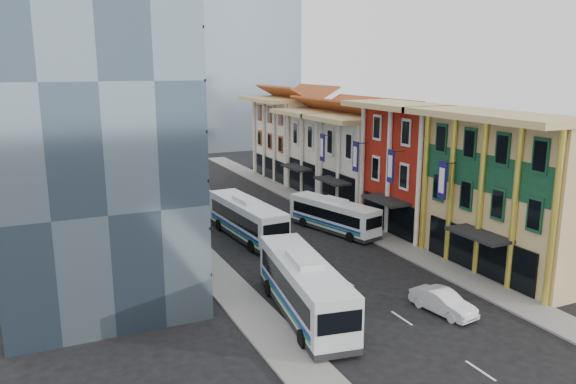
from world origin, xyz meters
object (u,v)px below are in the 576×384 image
bus_left_far (247,218)px  sedan_left (319,316)px  shophouse_tan (522,194)px  bus_right (334,215)px  bus_left_near (304,286)px  sedan_right (443,302)px  office_tower (77,77)px

bus_left_far → sedan_left: bearing=-101.3°
shophouse_tan → bus_right: size_ratio=1.34×
bus_left_near → sedan_left: size_ratio=2.80×
shophouse_tan → bus_left_far: 23.83m
bus_left_far → sedan_right: bearing=-78.1°
shophouse_tan → bus_left_near: shophouse_tan is taller
office_tower → sedan_left: (11.50, -16.97, -14.24)m
bus_left_far → bus_left_near: bearing=-102.2°
bus_right → sedan_left: bearing=-136.9°
bus_left_near → bus_left_far: (2.56, 17.25, -0.07)m
bus_left_near → sedan_right: bearing=-13.9°
bus_right → bus_left_near: bearing=-140.0°
bus_left_near → bus_right: size_ratio=1.21×
bus_right → sedan_right: bearing=-112.8°
bus_left_far → bus_right: bearing=-13.9°
sedan_right → shophouse_tan: bearing=12.4°
office_tower → sedan_left: bearing=-55.9°
office_tower → sedan_right: (19.89, -18.48, -14.24)m
bus_left_far → bus_right: bus_left_far is taller
office_tower → bus_right: bearing=1.9°
bus_left_far → bus_right: size_ratio=1.16×
bus_right → bus_left_far: bearing=154.8°
bus_left_near → shophouse_tan: bearing=11.6°
office_tower → bus_left_near: size_ratio=2.38×
shophouse_tan → sedan_left: bearing=-171.3°
sedan_right → office_tower: bearing=127.5°
bus_left_near → sedan_right: 9.18m
bus_left_far → office_tower: bearing=-174.6°
bus_left_near → sedan_left: bus_left_near is taller
bus_right → office_tower: bearing=166.8°
bus_left_far → bus_right: (8.44, -1.51, -0.27)m
office_tower → sedan_right: size_ratio=6.48×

